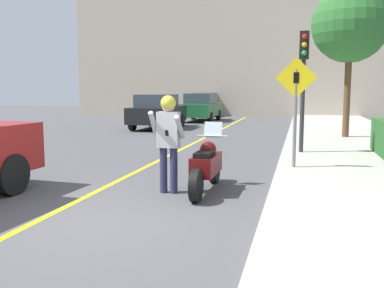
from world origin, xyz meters
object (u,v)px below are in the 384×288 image
Objects in this scene: traffic_light at (304,68)px; parked_car_black at (158,111)px; parked_car_grey at (207,104)px; motorcycle at (206,166)px; parked_car_green at (201,107)px; crossing_sign at (296,102)px; street_tree at (350,25)px; person_biker at (168,133)px.

parked_car_black is at bearing 132.21° from traffic_light.
traffic_light is 0.80× the size of parked_car_grey.
parked_car_grey is at bearing 110.13° from traffic_light.
motorcycle is 0.52× the size of parked_car_green.
crossing_sign is 7.63m from street_tree.
parked_car_green is at bearing 101.20° from person_biker.
parked_car_black is (-6.72, 10.05, -0.79)m from crossing_sign.
person_biker is 13.30m from parked_car_black.
street_tree reaches higher than person_biker.
street_tree is at bearing 70.26° from traffic_light.
traffic_light is 5.06m from street_tree.
traffic_light is 0.80× the size of parked_car_black.
person_biker is at bearing -132.05° from crossing_sign.
street_tree reaches higher than crossing_sign.
parked_car_grey is (-6.68, 21.13, -0.79)m from crossing_sign.
parked_car_green is at bearing 80.03° from parked_car_black.
street_tree is 1.31× the size of parked_car_black.
person_biker is at bearing -79.31° from parked_car_grey.
person_biker is at bearing -115.73° from traffic_light.
parked_car_grey is (-5.11, 23.31, 0.36)m from motorcycle.
street_tree is 11.84m from parked_car_green.
crossing_sign is 0.59× the size of parked_car_grey.
person_biker is 0.33× the size of street_tree.
motorcycle is 0.40× the size of street_tree.
motorcycle is at bearing -125.78° from crossing_sign.
person_biker is 18.25m from parked_car_green.
parked_car_black is at bearing 159.90° from street_tree.
parked_car_green is at bearing -80.92° from parked_car_grey.
crossing_sign is at bearing -56.26° from parked_car_black.
parked_car_grey is at bearing 99.08° from parked_car_green.
parked_car_green is at bearing 110.50° from crossing_sign.
crossing_sign is 0.59× the size of parked_car_green.
parked_car_black and parked_car_grey have the same top height.
motorcycle is 23.86m from parked_car_grey.
motorcycle is at bearing -110.05° from street_tree.
motorcycle is 10.42m from street_tree.
person_biker is 3.36m from crossing_sign.
parked_car_grey is (-8.44, 14.18, -3.39)m from street_tree.
traffic_light is at bearing -69.87° from parked_car_grey.
motorcycle is 2.92m from crossing_sign.
parked_car_grey is at bearing 89.82° from parked_car_black.
crossing_sign reaches higher than parked_car_black.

